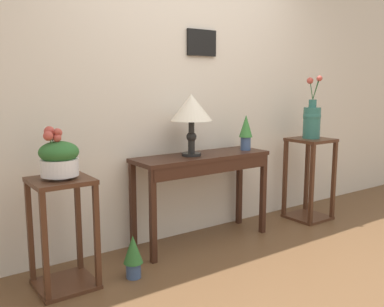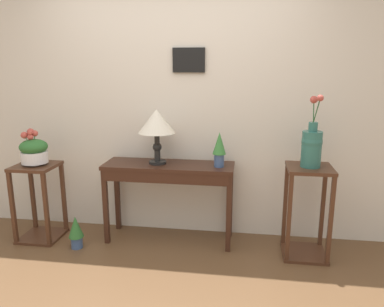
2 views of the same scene
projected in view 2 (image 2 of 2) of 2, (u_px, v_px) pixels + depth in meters
name	position (u px, v px, depth m)	size (l,w,h in m)	color
back_wall_with_art	(175.00, 95.00, 3.66)	(9.00, 0.13, 2.80)	beige
console_table	(168.00, 176.00, 3.54)	(1.24, 0.39, 0.78)	#381E14
table_lamp	(157.00, 123.00, 3.46)	(0.35, 0.35, 0.52)	black
potted_plant_on_console	(219.00, 148.00, 3.40)	(0.12, 0.12, 0.32)	#3D5684
pedestal_stand_left	(39.00, 202.00, 3.66)	(0.39, 0.39, 0.76)	#472819
planter_bowl_wide_left	(34.00, 150.00, 3.54)	(0.26, 0.26, 0.34)	silver
pedestal_stand_right	(307.00, 212.00, 3.32)	(0.39, 0.39, 0.84)	#472819
flower_vase_tall_right	(312.00, 144.00, 3.17)	(0.18, 0.18, 0.62)	#2D665B
potted_plant_floor	(76.00, 231.00, 3.50)	(0.14, 0.14, 0.32)	#3D5684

